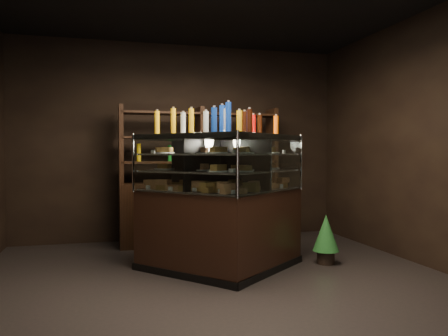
{
  "coord_description": "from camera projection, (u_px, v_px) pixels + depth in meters",
  "views": [
    {
      "loc": [
        -1.1,
        -4.22,
        1.34
      ],
      "look_at": [
        0.1,
        0.27,
        1.17
      ],
      "focal_mm": 35.0,
      "sensor_mm": 36.0,
      "label": 1
    }
  ],
  "objects": [
    {
      "name": "ground",
      "position": [
        222.0,
        285.0,
        4.41
      ],
      "size": [
        5.0,
        5.0,
        0.0
      ],
      "primitive_type": "plane",
      "color": "black",
      "rests_on": "ground"
    },
    {
      "name": "food_display",
      "position": [
        224.0,
        171.0,
        4.88
      ],
      "size": [
        1.6,
        1.06,
        0.47
      ],
      "color": "#B78241",
      "rests_on": "display_case"
    },
    {
      "name": "potted_conifer",
      "position": [
        326.0,
        232.0,
        5.24
      ],
      "size": [
        0.31,
        0.31,
        0.67
      ],
      "rotation": [
        0.0,
        0.0,
        -0.3
      ],
      "color": "black",
      "rests_on": "ground"
    },
    {
      "name": "bottles_top",
      "position": [
        224.0,
        122.0,
        4.87
      ],
      "size": [
        1.42,
        0.93,
        0.3
      ],
      "color": "silver",
      "rests_on": "display_case"
    },
    {
      "name": "room_shell",
      "position": [
        222.0,
        92.0,
        4.34
      ],
      "size": [
        5.02,
        5.02,
        3.01
      ],
      "color": "black",
      "rests_on": "ground"
    },
    {
      "name": "display_case",
      "position": [
        224.0,
        226.0,
        4.91
      ],
      "size": [
        2.04,
        1.54,
        1.55
      ],
      "rotation": [
        0.0,
        0.0,
        -0.08
      ],
      "color": "black",
      "rests_on": "ground"
    },
    {
      "name": "back_shelving",
      "position": [
        200.0,
        202.0,
        6.42
      ],
      "size": [
        2.32,
        0.44,
        2.0
      ],
      "rotation": [
        0.0,
        0.0,
        0.01
      ],
      "color": "black",
      "rests_on": "ground"
    }
  ]
}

